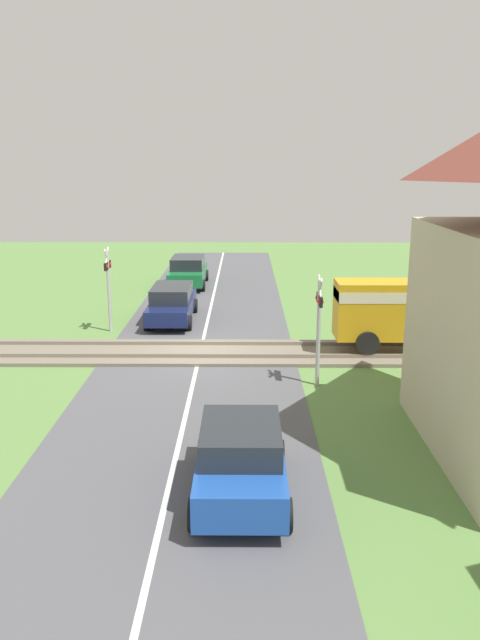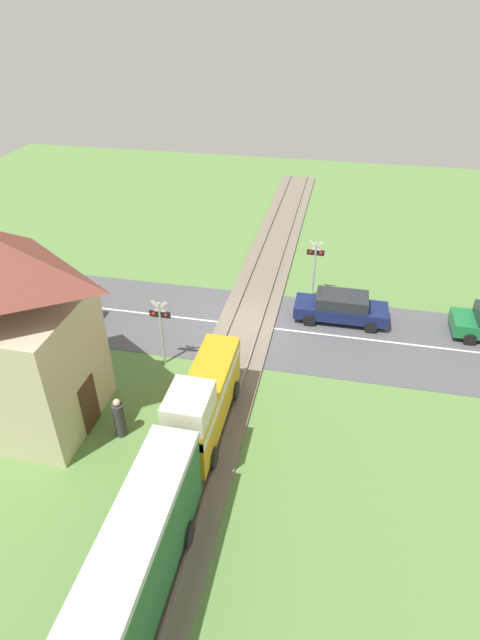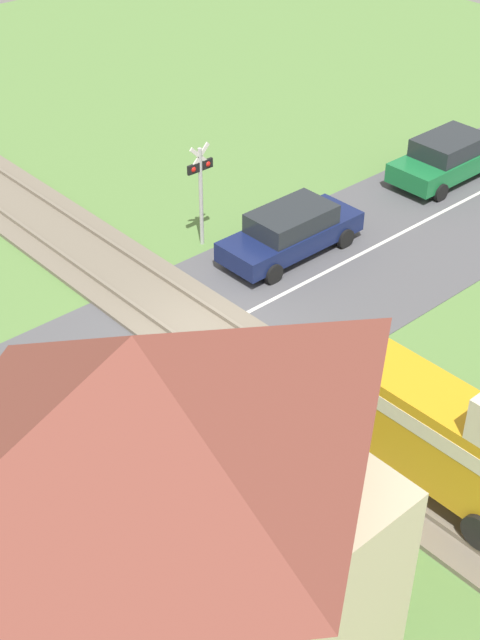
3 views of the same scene
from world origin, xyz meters
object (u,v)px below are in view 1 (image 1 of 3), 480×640
at_px(car_far_side, 241,459).
at_px(crossing_signal_east_approach, 319,316).
at_px(car_behind_queue, 188,271).
at_px(car_near_crossing, 172,303).
at_px(pedestrian_by_station, 472,361).
at_px(crossing_signal_west_approach, 108,278).

xyz_separation_m(car_far_side, crossing_signal_east_approach, (-6.24, 2.19, 1.28)).
relative_size(car_behind_queue, crossing_signal_east_approach, 1.35).
relative_size(car_near_crossing, crossing_signal_east_approach, 1.41).
distance_m(car_far_side, crossing_signal_east_approach, 6.74).
bearing_deg(car_near_crossing, car_far_side, 11.88).
relative_size(car_far_side, pedestrian_by_station, 2.13).
bearing_deg(car_behind_queue, car_far_side, 7.78).
bearing_deg(pedestrian_by_station, crossing_signal_west_approach, -117.28).
height_order(car_behind_queue, crossing_signal_east_approach, crossing_signal_east_approach).
distance_m(car_behind_queue, crossing_signal_west_approach, 9.33).
xyz_separation_m(car_far_side, crossing_signal_west_approach, (-12.11, -5.07, 1.28)).
height_order(car_near_crossing, crossing_signal_west_approach, crossing_signal_west_approach).
height_order(car_behind_queue, crossing_signal_west_approach, crossing_signal_west_approach).
height_order(crossing_signal_east_approach, pedestrian_by_station, crossing_signal_east_approach).
height_order(car_near_crossing, car_far_side, car_far_side).
bearing_deg(pedestrian_by_station, car_near_crossing, -128.71).
bearing_deg(car_behind_queue, pedestrian_by_station, 32.30).
bearing_deg(car_far_side, car_behind_queue, -172.22).
xyz_separation_m(crossing_signal_west_approach, crossing_signal_east_approach, (5.87, 7.26, 0.00)).
distance_m(car_near_crossing, car_behind_queue, 7.40).
bearing_deg(pedestrian_by_station, car_far_side, -47.29).
bearing_deg(car_far_side, car_near_crossing, -168.12).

